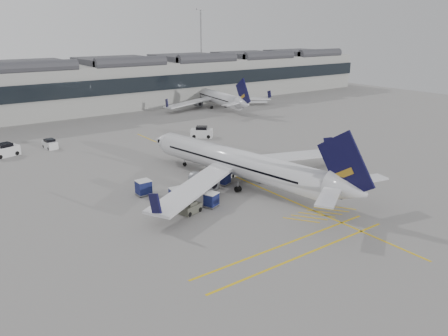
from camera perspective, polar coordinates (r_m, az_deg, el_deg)
ground at (r=48.68m, az=-1.74°, el=-6.05°), size 220.00×220.00×0.00m
terminal at (r=112.44m, az=-23.19°, el=9.53°), size 200.00×20.45×12.40m
light_masts at (r=125.16m, az=-25.99°, el=13.76°), size 113.00×0.60×25.45m
apron_markings at (r=61.69m, az=0.71°, el=-0.77°), size 0.25×60.00×0.01m
airliner_main at (r=56.83m, az=2.18°, el=0.59°), size 32.99×36.33×9.72m
airliner_far at (r=113.89m, az=-1.06°, el=9.22°), size 30.00×32.96×8.78m
belt_loader at (r=61.40m, az=1.41°, el=-0.31°), size 4.98×2.47×1.97m
baggage_cart_a at (r=57.28m, az=-0.03°, el=-1.27°), size 2.10×1.95×1.77m
baggage_cart_b at (r=51.87m, az=-6.19°, el=-3.47°), size 1.77×1.50×1.76m
baggage_cart_c at (r=54.57m, az=-10.47°, el=-2.48°), size 1.85×1.53×1.92m
baggage_cart_d at (r=50.30m, az=-1.66°, el=-4.11°), size 1.99×1.83×1.69m
ramp_agent_a at (r=57.93m, az=-2.91°, el=-1.18°), size 0.70×0.73×1.69m
ramp_agent_b at (r=56.83m, az=-2.02°, el=-1.49°), size 0.92×0.74×1.79m
pushback_tug at (r=48.94m, az=-4.42°, el=-5.20°), size 2.71×2.07×1.35m
safety_cone_nose at (r=70.37m, az=-2.41°, el=1.79°), size 0.36×0.36×0.51m
safety_cone_engine at (r=61.01m, az=5.87°, el=-0.81°), size 0.41×0.41×0.57m
service_van_left at (r=78.29m, az=-26.68°, el=2.06°), size 4.54×3.19×2.11m
service_van_mid at (r=80.36m, az=-21.78°, el=2.91°), size 1.98×3.35×1.63m
service_van_right at (r=82.36m, az=-2.93°, el=4.66°), size 4.41×4.14×2.08m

